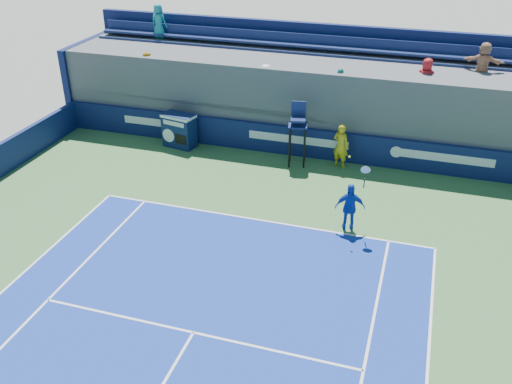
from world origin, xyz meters
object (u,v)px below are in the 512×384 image
(ball_person, at_px, (341,146))
(tennis_player, at_px, (350,207))
(match_clock, at_px, (179,130))
(umpire_chair, at_px, (298,127))

(ball_person, relative_size, tennis_player, 0.68)
(ball_person, relative_size, match_clock, 1.21)
(umpire_chair, distance_m, tennis_player, 4.95)
(match_clock, bearing_deg, tennis_player, -29.37)
(ball_person, xyz_separation_m, umpire_chair, (-1.63, -0.26, 0.65))
(umpire_chair, relative_size, tennis_player, 0.96)
(match_clock, xyz_separation_m, tennis_player, (7.68, -4.32, 0.06))
(ball_person, height_order, match_clock, ball_person)
(umpire_chair, bearing_deg, ball_person, 9.13)
(match_clock, bearing_deg, umpire_chair, -2.58)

